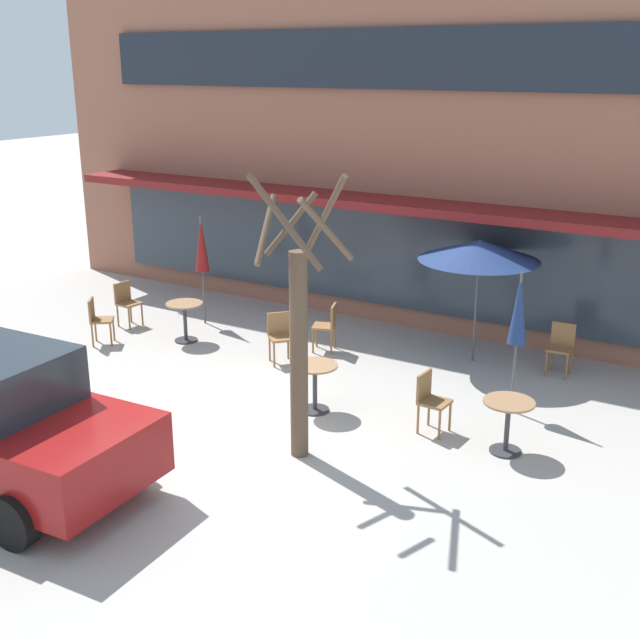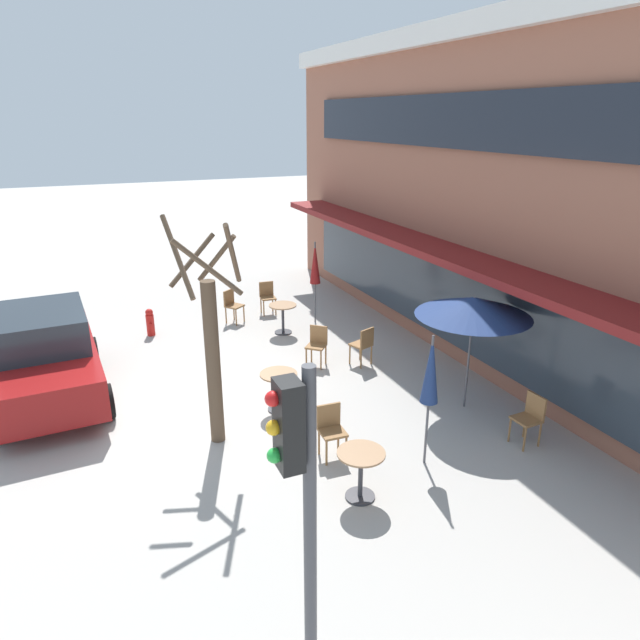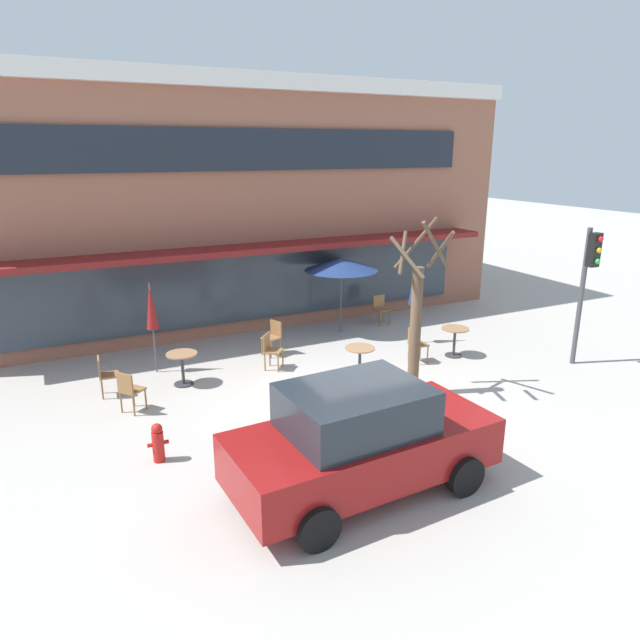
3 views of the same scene
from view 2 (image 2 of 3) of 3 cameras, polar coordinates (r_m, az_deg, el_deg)
name	(u,v)px [view 2 (image 2 of 3)]	position (r m, az deg, el deg)	size (l,w,h in m)	color
ground_plane	(189,402)	(11.53, -13.00, -7.96)	(80.00, 80.00, 0.00)	#ADA8A0
building_facade	(595,190)	(15.44, 25.81, 11.61)	(17.20, 9.10, 7.16)	#935B47
cafe_table_near_wall	(283,314)	(14.50, -3.74, 0.62)	(0.70, 0.70, 0.76)	#333338
cafe_table_streetside	(279,385)	(10.74, -4.14, -6.53)	(0.70, 0.70, 0.76)	#333338
cafe_table_by_tree	(361,467)	(8.46, 4.10, -14.46)	(0.70, 0.70, 0.76)	#333338
patio_umbrella_green_folded	(474,307)	(10.63, 15.11, 1.31)	(2.10, 2.10, 2.20)	#4C4C51
patio_umbrella_cream_folded	(315,264)	(14.91, -0.50, 5.67)	(0.28, 0.28, 2.20)	#4C4C51
patio_umbrella_corner_open	(431,371)	(8.82, 11.02, -4.98)	(0.28, 0.28, 2.20)	#4C4C51
cafe_chair_0	(363,343)	(12.63, 4.36, -2.33)	(0.51, 0.51, 0.89)	olive
cafe_chair_1	(232,304)	(15.41, -8.78, 1.64)	(0.56, 0.56, 0.89)	olive
cafe_chair_2	(530,416)	(10.31, 20.27, -8.96)	(0.42, 0.42, 0.89)	olive
cafe_chair_3	(331,427)	(9.37, 1.10, -10.65)	(0.42, 0.42, 0.89)	olive
cafe_chair_4	(267,295)	(16.01, -5.29, 2.49)	(0.43, 0.43, 0.89)	olive
cafe_chair_5	(317,343)	(12.62, -0.28, -2.28)	(0.56, 0.56, 0.89)	olive
parked_sedan	(46,356)	(12.27, -25.75, -3.25)	(4.29, 2.18, 1.76)	maroon
street_tree	(212,345)	(9.40, -10.78, -2.46)	(1.18, 1.20, 3.87)	brown
traffic_light_pole	(299,486)	(5.06, -2.10, -16.23)	(0.26, 0.44, 3.40)	#47474C
fire_hydrant	(150,322)	(14.99, -16.63, -0.20)	(0.36, 0.20, 0.71)	red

